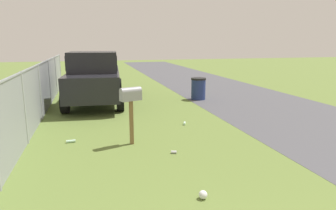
% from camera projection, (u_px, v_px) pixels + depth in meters
% --- Properties ---
extents(road_asphalt, '(60.00, 5.10, 0.01)m').
position_uv_depth(road_asphalt, '(335.00, 131.00, 8.40)').
color(road_asphalt, '#47474C').
rests_on(road_asphalt, ground).
extents(mailbox, '(0.36, 0.55, 1.41)m').
position_uv_depth(mailbox, '(131.00, 99.00, 7.12)').
color(mailbox, brown).
rests_on(mailbox, ground).
extents(pickup_truck, '(5.54, 2.52, 2.09)m').
position_uv_depth(pickup_truck, '(95.00, 76.00, 11.97)').
color(pickup_truck, black).
rests_on(pickup_truck, ground).
extents(trash_bin, '(0.64, 0.64, 0.94)m').
position_uv_depth(trash_bin, '(198.00, 89.00, 12.92)').
color(trash_bin, navy).
rests_on(trash_bin, ground).
extents(fence_section, '(17.43, 0.07, 1.78)m').
position_uv_depth(fence_section, '(33.00, 97.00, 8.35)').
color(fence_section, '#9EA3A8').
rests_on(fence_section, ground).
extents(litter_bottle_by_mailbox, '(0.23, 0.15, 0.07)m').
position_uv_depth(litter_bottle_by_mailbox, '(184.00, 123.00, 9.07)').
color(litter_bottle_by_mailbox, '#B2D8BF').
rests_on(litter_bottle_by_mailbox, ground).
extents(litter_bottle_midfield_a, '(0.09, 0.23, 0.07)m').
position_uv_depth(litter_bottle_midfield_a, '(71.00, 141.00, 7.44)').
color(litter_bottle_midfield_a, '#B2D8BF').
rests_on(litter_bottle_midfield_a, ground).
extents(litter_can_near_hydrant, '(0.10, 0.13, 0.07)m').
position_uv_depth(litter_can_near_hydrant, '(174.00, 152.00, 6.71)').
color(litter_can_near_hydrant, silver).
rests_on(litter_can_near_hydrant, ground).
extents(litter_bag_midfield_b, '(0.14, 0.14, 0.14)m').
position_uv_depth(litter_bag_midfield_b, '(203.00, 195.00, 4.77)').
color(litter_bag_midfield_b, silver).
rests_on(litter_bag_midfield_b, ground).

